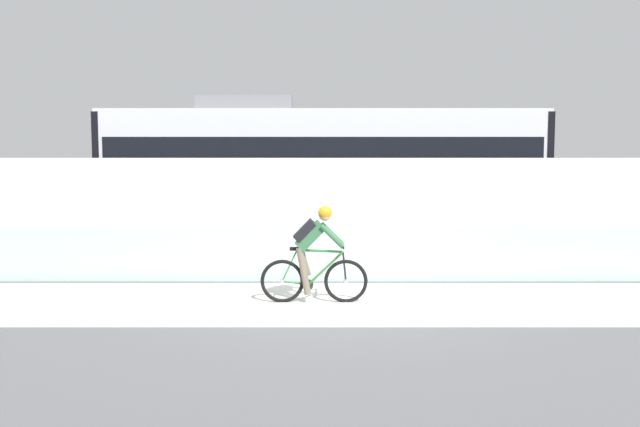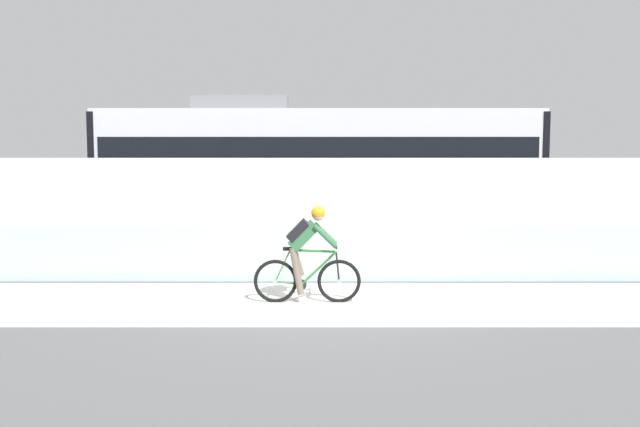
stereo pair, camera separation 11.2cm
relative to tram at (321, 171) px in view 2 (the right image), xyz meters
The scene contains 8 objects.
ground_plane 7.11m from the tram, 88.93° to the right, with size 200.00×200.00×0.00m, color slate.
bike_path_deck 7.11m from the tram, 88.93° to the right, with size 32.00×3.20×0.01m, color silver.
glass_parapet 5.19m from the tram, 88.54° to the right, with size 32.00×0.05×1.04m, color #ADC6C1.
concrete_barrier_wall 3.29m from the tram, 87.72° to the right, with size 32.00×0.36×2.31m, color white.
tram_rail_near 2.02m from the tram, 79.92° to the right, with size 32.00×0.08×0.01m, color #595654.
tram_rail_far 2.02m from the tram, 79.92° to the left, with size 32.00×0.08×0.01m, color #595654.
tram is the anchor object (origin of this frame).
cyclist_on_bike 6.94m from the tram, 91.38° to the right, with size 1.77×0.58×1.61m.
Camera 2 is at (-0.07, -11.74, 2.65)m, focal length 40.59 mm.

